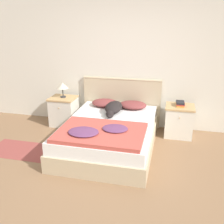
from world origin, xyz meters
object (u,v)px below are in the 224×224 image
at_px(pillow_left, 105,103).
at_px(table_lamp, 62,86).
at_px(dog, 114,108).
at_px(bed, 109,135).
at_px(book_stack, 180,104).
at_px(nightstand_left, 64,111).
at_px(pillow_right, 133,105).
at_px(nightstand_right, 179,121).

bearing_deg(pillow_left, table_lamp, 179.63).
bearing_deg(dog, pillow_left, 128.27).
bearing_deg(bed, book_stack, 34.23).
relative_size(nightstand_left, dog, 0.77).
xyz_separation_m(bed, book_stack, (1.15, 0.78, 0.39)).
distance_m(nightstand_left, book_stack, 2.32).
xyz_separation_m(pillow_left, pillow_right, (0.55, 0.00, 0.00)).
distance_m(bed, table_lamp, 1.51).
xyz_separation_m(nightstand_right, table_lamp, (-2.30, 0.02, 0.53)).
height_order(bed, book_stack, book_stack).
xyz_separation_m(book_stack, table_lamp, (-2.30, -0.00, 0.20)).
distance_m(bed, pillow_left, 0.87).
distance_m(nightstand_left, table_lamp, 0.53).
bearing_deg(pillow_right, dog, -134.61).
bearing_deg(nightstand_right, book_stack, 103.06).
bearing_deg(nightstand_left, pillow_left, 0.75).
xyz_separation_m(bed, pillow_left, (-0.28, 0.77, 0.30)).
relative_size(pillow_left, table_lamp, 1.73).
bearing_deg(table_lamp, nightstand_right, -0.43).
relative_size(nightstand_left, book_stack, 2.52).
bearing_deg(pillow_right, pillow_left, 180.00).
distance_m(dog, book_stack, 1.22).
relative_size(nightstand_left, nightstand_right, 1.00).
relative_size(pillow_left, dog, 0.67).
bearing_deg(table_lamp, pillow_right, -0.23).
height_order(nightstand_left, book_stack, book_stack).
bearing_deg(nightstand_left, bed, -33.43).
distance_m(bed, dog, 0.57).
distance_m(nightstand_right, table_lamp, 2.36).
height_order(nightstand_right, table_lamp, table_lamp).
bearing_deg(nightstand_left, table_lamp, 90.00).
distance_m(nightstand_left, pillow_right, 1.45).
bearing_deg(bed, table_lamp, 145.97).
distance_m(dog, table_lamp, 1.19).
height_order(nightstand_left, table_lamp, table_lamp).
bearing_deg(dog, nightstand_right, 14.18).
bearing_deg(nightstand_left, book_stack, 0.50).
bearing_deg(pillow_right, book_stack, 0.56).
distance_m(nightstand_right, pillow_left, 1.45).
height_order(nightstand_right, dog, dog).
relative_size(pillow_left, pillow_right, 1.00).
xyz_separation_m(nightstand_left, dog, (1.12, -0.30, 0.26)).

